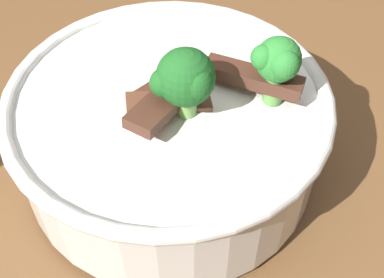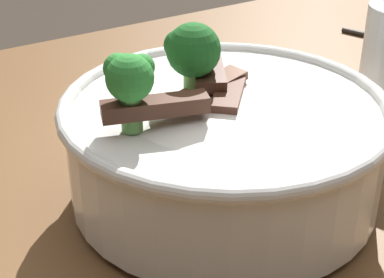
{
  "view_description": "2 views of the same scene",
  "coord_description": "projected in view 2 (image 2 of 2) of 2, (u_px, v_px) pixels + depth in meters",
  "views": [
    {
      "loc": [
        -0.12,
        0.27,
        1.16
      ],
      "look_at": [
        -0.11,
        -0.03,
        0.83
      ],
      "focal_mm": 46.72,
      "sensor_mm": 36.0,
      "label": 1
    },
    {
      "loc": [
        -0.34,
        -0.36,
        1.1
      ],
      "look_at": [
        -0.11,
        0.0,
        0.86
      ],
      "focal_mm": 57.17,
      "sensor_mm": 36.0,
      "label": 2
    }
  ],
  "objects": [
    {
      "name": "dining_table",
      "position": [
        281.0,
        255.0,
        0.62
      ],
      "size": [
        1.15,
        0.87,
        0.8
      ],
      "color": "brown",
      "rests_on": "ground"
    },
    {
      "name": "rice_bowl",
      "position": [
        223.0,
        137.0,
        0.49
      ],
      "size": [
        0.26,
        0.26,
        0.15
      ],
      "color": "white",
      "rests_on": "dining_table"
    }
  ]
}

